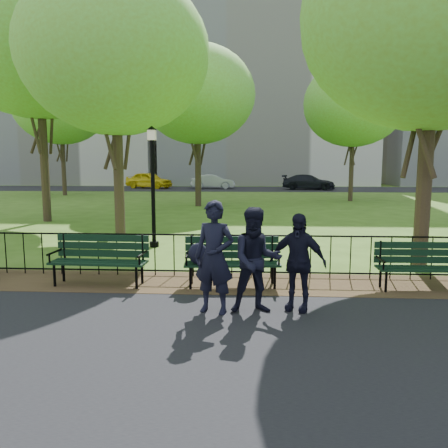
# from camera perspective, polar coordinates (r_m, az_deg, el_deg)

# --- Properties ---
(ground) EXTENTS (120.00, 120.00, 0.00)m
(ground) POSITION_cam_1_polar(r_m,az_deg,el_deg) (7.16, 1.96, -11.05)
(ground) COLOR #3B5F19
(asphalt_path) EXTENTS (60.00, 9.20, 0.01)m
(asphalt_path) POSITION_cam_1_polar(r_m,az_deg,el_deg) (4.09, 0.54, -26.50)
(asphalt_path) COLOR black
(asphalt_path) RESTS_ON ground
(dirt_strip) EXTENTS (60.00, 1.60, 0.01)m
(dirt_strip) POSITION_cam_1_polar(r_m,az_deg,el_deg) (8.59, 2.23, -7.74)
(dirt_strip) COLOR #382717
(dirt_strip) RESTS_ON ground
(far_street) EXTENTS (70.00, 9.00, 0.01)m
(far_street) POSITION_cam_1_polar(r_m,az_deg,el_deg) (41.84, 3.24, 4.59)
(far_street) COLOR black
(far_street) RESTS_ON ground
(iron_fence) EXTENTS (24.06, 0.06, 1.00)m
(iron_fence) POSITION_cam_1_polar(r_m,az_deg,el_deg) (8.96, 2.32, -3.89)
(iron_fence) COLOR black
(iron_fence) RESTS_ON ground
(apartment_west) EXTENTS (22.00, 15.00, 26.00)m
(apartment_west) POSITION_cam_1_polar(r_m,az_deg,el_deg) (60.05, -19.19, 17.60)
(apartment_west) COLOR beige
(apartment_west) RESTS_ON ground
(apartment_mid) EXTENTS (24.00, 15.00, 30.00)m
(apartment_mid) POSITION_cam_1_polar(r_m,az_deg,el_deg) (56.26, 5.61, 20.76)
(apartment_mid) COLOR silver
(apartment_mid) RESTS_ON ground
(park_bench_main) EXTENTS (1.84, 0.69, 1.02)m
(park_bench_main) POSITION_cam_1_polar(r_m,az_deg,el_deg) (8.25, -0.44, -4.08)
(park_bench_main) COLOR black
(park_bench_main) RESTS_ON ground
(park_bench_left_a) EXTENTS (1.86, 0.65, 1.04)m
(park_bench_left_a) POSITION_cam_1_polar(r_m,az_deg,el_deg) (8.75, -15.86, -3.82)
(park_bench_left_a) COLOR black
(park_bench_left_a) RESTS_ON ground
(park_bench_right_a) EXTENTS (1.69, 0.55, 0.95)m
(park_bench_right_a) POSITION_cam_1_polar(r_m,az_deg,el_deg) (8.88, 24.47, -4.40)
(park_bench_right_a) COLOR black
(park_bench_right_a) RESTS_ON ground
(lamppost) EXTENTS (0.30, 0.30, 3.36)m
(lamppost) POSITION_cam_1_polar(r_m,az_deg,el_deg) (12.33, -9.28, 5.44)
(lamppost) COLOR black
(lamppost) RESTS_ON ground
(tree_near_w) EXTENTS (5.92, 5.92, 8.25)m
(tree_near_w) POSITION_cam_1_polar(r_m,az_deg,el_deg) (14.93, -14.09, 20.78)
(tree_near_w) COLOR #2D2116
(tree_near_w) RESTS_ON ground
(tree_near_e) EXTENTS (5.55, 5.55, 7.73)m
(tree_near_e) POSITION_cam_1_polar(r_m,az_deg,el_deg) (10.92, 25.80, 23.28)
(tree_near_e) COLOR #2D2116
(tree_near_e) RESTS_ON ground
(tree_mid_w) EXTENTS (7.55, 7.55, 10.52)m
(tree_mid_w) POSITION_cam_1_polar(r_m,az_deg,el_deg) (19.83, -23.19, 21.76)
(tree_mid_w) COLOR #2D2116
(tree_mid_w) RESTS_ON ground
(tree_far_c) EXTENTS (6.28, 6.28, 8.75)m
(tree_far_c) POSITION_cam_1_polar(r_m,az_deg,el_deg) (24.72, -3.48, 16.51)
(tree_far_c) COLOR #2D2116
(tree_far_c) RESTS_ON ground
(tree_far_e) EXTENTS (6.26, 6.26, 8.72)m
(tree_far_e) POSITION_cam_1_polar(r_m,az_deg,el_deg) (29.28, 16.61, 14.80)
(tree_far_e) COLOR #2D2116
(tree_far_e) RESTS_ON ground
(tree_far_w) EXTENTS (6.97, 6.97, 9.71)m
(tree_far_w) POSITION_cam_1_polar(r_m,az_deg,el_deg) (35.49, -20.58, 14.46)
(tree_far_w) COLOR #2D2116
(tree_far_w) RESTS_ON ground
(person_left) EXTENTS (0.74, 0.59, 1.76)m
(person_left) POSITION_cam_1_polar(r_m,az_deg,el_deg) (6.76, -1.27, -4.34)
(person_left) COLOR black
(person_left) RESTS_ON asphalt_path
(person_mid) EXTENTS (0.86, 0.54, 1.65)m
(person_mid) POSITION_cam_1_polar(r_m,az_deg,el_deg) (6.80, 4.25, -4.76)
(person_mid) COLOR black
(person_mid) RESTS_ON asphalt_path
(person_right) EXTENTS (0.98, 0.68, 1.55)m
(person_right) POSITION_cam_1_polar(r_m,az_deg,el_deg) (7.00, 9.58, -4.90)
(person_right) COLOR black
(person_right) RESTS_ON asphalt_path
(taxi) EXTENTS (5.03, 3.48, 1.59)m
(taxi) POSITION_cam_1_polar(r_m,az_deg,el_deg) (43.43, -9.79, 5.67)
(taxi) COLOR yellow
(taxi) RESTS_ON far_street
(sedan_silver) EXTENTS (4.31, 1.84, 1.38)m
(sedan_silver) POSITION_cam_1_polar(r_m,az_deg,el_deg) (41.96, -1.49, 5.57)
(sedan_silver) COLOR #999BA0
(sedan_silver) RESTS_ON far_street
(sedan_dark) EXTENTS (5.06, 2.75, 1.39)m
(sedan_dark) POSITION_cam_1_polar(r_m,az_deg,el_deg) (41.13, 10.99, 5.39)
(sedan_dark) COLOR black
(sedan_dark) RESTS_ON far_street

